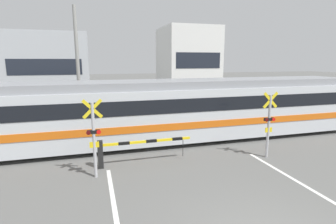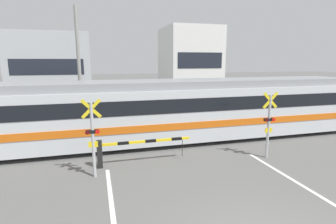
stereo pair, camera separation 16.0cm
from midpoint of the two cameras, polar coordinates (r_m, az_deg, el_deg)
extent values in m
cube|color=gray|center=(12.87, 0.73, -7.09)|extent=(50.00, 0.10, 0.08)
cube|color=gray|center=(14.19, -0.89, -5.35)|extent=(50.00, 0.10, 0.08)
cube|color=silver|center=(13.04, -2.35, -0.28)|extent=(21.78, 2.84, 2.52)
cube|color=gray|center=(12.83, -2.41, 6.03)|extent=(21.57, 2.50, 0.36)
cube|color=orange|center=(13.12, -2.34, -1.89)|extent=(21.81, 2.90, 0.32)
cube|color=black|center=(12.94, -2.37, 2.18)|extent=(20.91, 2.88, 0.64)
cylinder|color=black|center=(12.89, -32.41, -7.27)|extent=(0.76, 0.12, 0.76)
cylinder|color=black|center=(14.20, -30.77, -5.51)|extent=(0.76, 0.12, 0.76)
cylinder|color=black|center=(15.63, 23.27, -3.43)|extent=(0.76, 0.12, 0.76)
cylinder|color=black|center=(16.73, 20.22, -2.29)|extent=(0.76, 0.12, 0.76)
cube|color=black|center=(10.45, -14.23, -8.90)|extent=(0.20, 0.20, 1.09)
cube|color=yellow|center=(10.51, -4.35, -6.39)|extent=(3.62, 0.09, 0.09)
cube|color=black|center=(10.38, -9.29, -6.73)|extent=(0.43, 0.10, 0.10)
cube|color=black|center=(10.54, -3.38, -6.32)|extent=(0.43, 0.10, 0.10)
cube|color=black|center=(10.81, 2.29, -5.86)|extent=(0.43, 0.10, 0.10)
cylinder|color=black|center=(11.01, 3.54, -7.78)|extent=(0.02, 0.02, 0.72)
cube|color=black|center=(16.87, 8.47, -1.05)|extent=(0.20, 0.20, 1.09)
cube|color=yellow|center=(16.15, 2.62, -0.17)|extent=(3.62, 0.09, 0.09)
cube|color=black|center=(16.45, 5.62, 0.00)|extent=(0.43, 0.10, 0.10)
cube|color=black|center=(16.10, 2.00, -0.20)|extent=(0.43, 0.10, 0.10)
cube|color=black|center=(15.81, -1.76, -0.41)|extent=(0.43, 0.10, 0.10)
cylinder|color=black|center=(15.84, -2.64, -1.90)|extent=(0.02, 0.02, 0.72)
cylinder|color=#B2B2B7|center=(9.47, -15.55, -6.01)|extent=(0.11, 0.11, 2.68)
cube|color=yellow|center=(9.21, -15.91, 0.70)|extent=(0.68, 0.04, 0.68)
cube|color=yellow|center=(9.21, -15.91, 0.70)|extent=(0.68, 0.04, 0.68)
cube|color=black|center=(9.38, -15.65, -4.13)|extent=(0.44, 0.12, 0.12)
cylinder|color=#4C0C0C|center=(9.31, -16.70, -4.30)|extent=(0.15, 0.03, 0.15)
cylinder|color=red|center=(9.31, -14.60, -4.19)|extent=(0.15, 0.03, 0.15)
cube|color=yellow|center=(9.49, -15.51, -6.81)|extent=(0.32, 0.03, 0.20)
cylinder|color=#B2B2B7|center=(11.74, 21.38, -3.06)|extent=(0.11, 0.11, 2.68)
cube|color=yellow|center=(11.54, 21.77, 2.36)|extent=(0.68, 0.04, 0.68)
cube|color=yellow|center=(11.54, 21.77, 2.36)|extent=(0.68, 0.04, 0.68)
cube|color=black|center=(11.67, 21.49, -1.53)|extent=(0.44, 0.12, 0.12)
cylinder|color=#4C0C0C|center=(11.52, 21.03, -1.67)|extent=(0.15, 0.03, 0.15)
cylinder|color=red|center=(11.72, 22.37, -1.55)|extent=(0.15, 0.03, 0.15)
cube|color=yellow|center=(11.76, 21.39, -3.72)|extent=(0.32, 0.03, 0.20)
cylinder|color=#23232D|center=(18.31, -6.70, -0.55)|extent=(0.13, 0.13, 0.77)
cylinder|color=#23232D|center=(18.33, -6.27, -0.52)|extent=(0.13, 0.13, 0.77)
cube|color=#386647|center=(18.20, -6.54, 1.58)|extent=(0.38, 0.22, 0.61)
sphere|color=#997056|center=(18.14, -6.56, 2.87)|extent=(0.21, 0.21, 0.21)
cube|color=#B2B7BC|center=(26.82, -23.54, 8.44)|extent=(6.75, 6.12, 6.47)
cube|color=#1E232D|center=(23.77, -24.59, 8.91)|extent=(5.67, 0.03, 1.29)
cube|color=white|center=(28.30, 4.77, 10.37)|extent=(5.33, 6.12, 7.43)
cube|color=#1E232D|center=(25.44, 7.21, 11.08)|extent=(4.48, 0.03, 1.49)
cylinder|color=gray|center=(17.58, -18.54, 9.30)|extent=(0.22, 0.22, 7.35)
camera|label=1|loc=(0.08, -89.64, 0.07)|focal=28.00mm
camera|label=2|loc=(0.08, 90.36, -0.07)|focal=28.00mm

